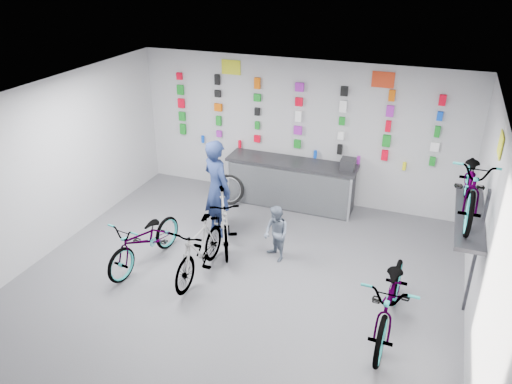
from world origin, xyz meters
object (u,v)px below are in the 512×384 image
at_px(bike_right, 392,299).
at_px(customer, 276,234).
at_px(bike_service, 224,219).
at_px(bike_left, 145,240).
at_px(bike_center, 199,250).
at_px(counter, 291,184).
at_px(clerk, 217,188).

xyz_separation_m(bike_right, customer, (-2.09, 1.17, -0.04)).
relative_size(bike_right, bike_service, 1.19).
xyz_separation_m(bike_left, bike_center, (1.02, 0.02, 0.03)).
bearing_deg(counter, bike_center, -102.29).
bearing_deg(customer, bike_center, -98.52).
relative_size(bike_left, bike_service, 1.01).
bearing_deg(bike_service, bike_right, -49.76).
height_order(bike_left, bike_right, bike_right).
height_order(counter, customer, customer).
distance_m(bike_service, clerk, 0.62).
height_order(bike_center, customer, customer).
relative_size(bike_left, clerk, 0.95).
bearing_deg(bike_service, clerk, 100.05).
bearing_deg(counter, bike_left, -119.17).
relative_size(counter, bike_left, 1.52).
bearing_deg(bike_service, bike_center, -116.55).
bearing_deg(bike_right, bike_left, 178.30).
height_order(bike_service, customer, bike_service).
xyz_separation_m(bike_right, clerk, (-3.41, 1.65, 0.39)).
relative_size(bike_center, clerk, 0.88).
distance_m(counter, bike_right, 4.06).
bearing_deg(bike_service, bike_left, -161.63).
height_order(bike_center, bike_service, bike_service).
height_order(bike_left, customer, customer).
height_order(counter, bike_service, bike_service).
height_order(counter, bike_center, counter).
bearing_deg(bike_center, clerk, 102.84).
relative_size(bike_center, bike_right, 0.79).
bearing_deg(bike_left, customer, 32.85).
relative_size(counter, clerk, 1.44).
distance_m(bike_right, clerk, 3.81).
bearing_deg(customer, clerk, -160.25).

